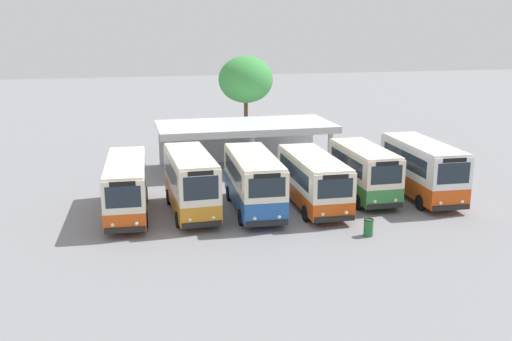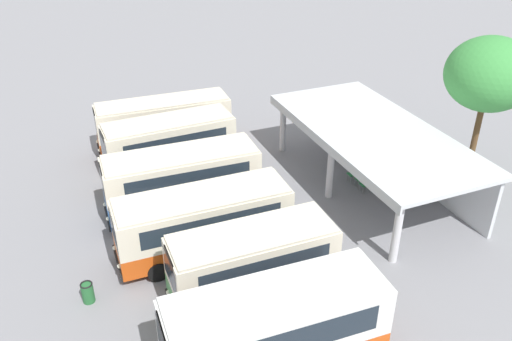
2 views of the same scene
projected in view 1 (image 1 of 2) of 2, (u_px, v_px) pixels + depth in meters
ground_plane at (312, 218)px, 32.12m from camera, size 180.00×180.00×0.00m
city_bus_nearest_orange at (126, 185)px, 32.18m from camera, size 2.51×8.03×3.12m
city_bus_second_in_row at (191, 181)px, 32.41m from camera, size 2.46×7.08×3.45m
city_bus_middle_cream at (254, 180)px, 32.90m from camera, size 2.67×7.61×3.28m
city_bus_fourth_amber at (313, 179)px, 33.65m from camera, size 2.57×7.73×3.04m
city_bus_fifth_blue at (364, 171)px, 35.23m from camera, size 2.46×6.58×3.21m
city_bus_far_end_green at (422, 168)px, 35.38m from camera, size 2.68×7.55×3.46m
terminal_canopy at (243, 132)px, 42.92m from camera, size 12.69×5.98×3.40m
waiting_chair_end_by_column at (235, 164)px, 42.21m from camera, size 0.45×0.45×0.86m
waiting_chair_second_from_end at (243, 163)px, 42.45m from camera, size 0.45×0.45×0.86m
waiting_chair_middle_seat at (251, 163)px, 42.51m from camera, size 0.45×0.45×0.86m
roadside_tree_behind_canopy at (246, 80)px, 47.01m from camera, size 4.43×4.43×7.90m
litter_bin_apron at (368, 227)px, 29.31m from camera, size 0.49×0.49×0.90m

